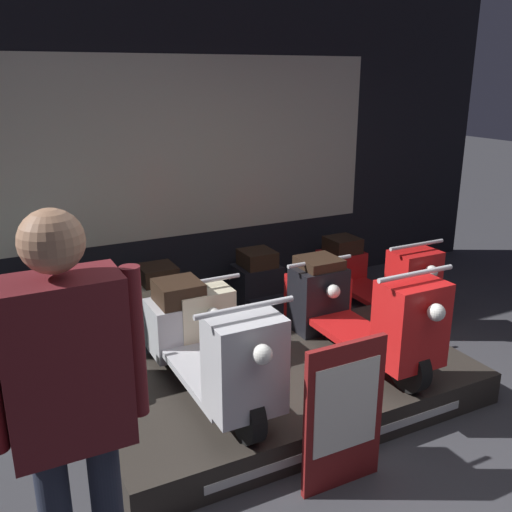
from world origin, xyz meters
TOP-DOWN VIEW (x-y plane):
  - ground_plane at (0.00, 0.00)m, footprint 30.00×30.00m
  - shop_wall_back at (0.00, 3.08)m, footprint 7.41×0.09m
  - display_platform at (-0.04, 0.94)m, footprint 2.64×1.43m
  - scooter_display_left at (-0.63, 0.94)m, footprint 0.58×1.54m
  - scooter_display_right at (0.56, 0.94)m, footprint 0.58×1.54m
  - scooter_backrow_0 at (-1.46, 1.99)m, footprint 0.58×1.54m
  - scooter_backrow_1 at (-0.46, 1.99)m, footprint 0.58×1.54m
  - scooter_backrow_2 at (0.54, 1.99)m, footprint 0.58×1.54m
  - scooter_backrow_3 at (1.54, 1.99)m, footprint 0.58×1.54m
  - person_left_browsing at (-1.63, -0.13)m, footprint 0.61×0.25m
  - price_sign_board at (-0.20, 0.04)m, footprint 0.50×0.04m

SIDE VIEW (x-z plane):
  - ground_plane at x=0.00m, z-range 0.00..0.00m
  - display_platform at x=-0.04m, z-range 0.00..0.23m
  - scooter_backrow_0 at x=-1.46m, z-range -0.07..0.76m
  - scooter_backrow_1 at x=-0.46m, z-range -0.07..0.76m
  - scooter_backrow_2 at x=0.54m, z-range -0.07..0.76m
  - scooter_backrow_3 at x=1.54m, z-range -0.07..0.76m
  - price_sign_board at x=-0.20m, z-range 0.01..0.89m
  - scooter_display_left at x=-0.63m, z-range 0.16..0.98m
  - scooter_display_right at x=0.56m, z-range 0.16..0.98m
  - person_left_browsing at x=-1.63m, z-range 0.18..1.97m
  - shop_wall_back at x=0.00m, z-range 0.00..3.20m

